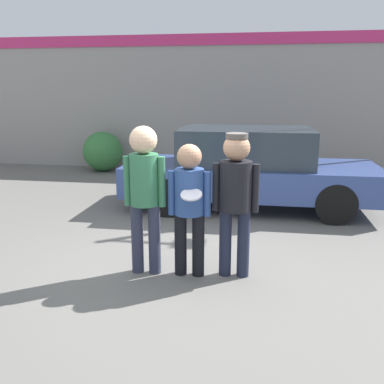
{
  "coord_description": "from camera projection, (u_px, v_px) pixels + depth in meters",
  "views": [
    {
      "loc": [
        0.93,
        -5.05,
        2.25
      ],
      "look_at": [
        0.12,
        0.03,
        1.01
      ],
      "focal_mm": 40.0,
      "sensor_mm": 36.0,
      "label": 1
    }
  ],
  "objects": [
    {
      "name": "person_middle_with_frisbee",
      "position": [
        189.0,
        199.0,
        5.11
      ],
      "size": [
        0.52,
        0.54,
        1.63
      ],
      "color": "black",
      "rests_on": "ground"
    },
    {
      "name": "shrub",
      "position": [
        103.0,
        151.0,
        12.01
      ],
      "size": [
        1.1,
        1.1,
        1.1
      ],
      "color": "#387A3D",
      "rests_on": "ground"
    },
    {
      "name": "storefront_building",
      "position": [
        228.0,
        103.0,
        11.88
      ],
      "size": [
        24.0,
        0.22,
        3.71
      ],
      "color": "gray",
      "rests_on": "ground"
    },
    {
      "name": "person_left",
      "position": [
        144.0,
        186.0,
        5.15
      ],
      "size": [
        0.51,
        0.34,
        1.84
      ],
      "color": "#2D3347",
      "rests_on": "ground"
    },
    {
      "name": "person_right",
      "position": [
        236.0,
        191.0,
        5.07
      ],
      "size": [
        0.55,
        0.38,
        1.76
      ],
      "color": "#1E2338",
      "rests_on": "ground"
    },
    {
      "name": "parked_car_near",
      "position": [
        249.0,
        168.0,
        8.21
      ],
      "size": [
        4.75,
        1.91,
        1.54
      ],
      "color": "#334784",
      "rests_on": "ground"
    },
    {
      "name": "ground_plane",
      "position": [
        183.0,
        268.0,
        5.52
      ],
      "size": [
        56.0,
        56.0,
        0.0
      ],
      "primitive_type": "plane",
      "color": "#66635E"
    }
  ]
}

